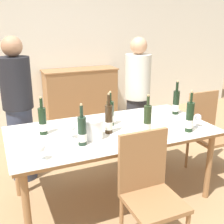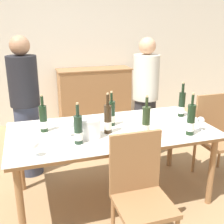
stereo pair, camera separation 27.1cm
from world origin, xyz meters
The scene contains 19 objects.
ground_plane centered at (0.00, 0.00, 0.00)m, with size 12.00×12.00×0.00m, color #A37F56.
back_wall centered at (0.00, 2.63, 1.40)m, with size 8.00×0.10×2.80m.
sideboard_cabinet centered at (0.40, 2.34, 0.49)m, with size 1.30×0.46×0.98m.
dining_table centered at (0.00, 0.00, 0.70)m, with size 2.00×1.01×0.76m.
ice_bucket centered at (-0.24, -0.13, 0.86)m, with size 0.20×0.20×0.18m.
wine_bottle_0 centered at (-0.38, -0.23, 0.88)m, with size 0.08×0.08×0.37m.
wine_bottle_1 centered at (-0.64, 0.15, 0.89)m, with size 0.07×0.07×0.37m.
wine_bottle_2 centered at (0.86, 0.15, 0.89)m, with size 0.07×0.07×0.39m.
wine_bottle_3 centered at (0.03, 0.11, 0.88)m, with size 0.07×0.07×0.36m.
wine_bottle_4 centered at (-0.06, -0.07, 0.89)m, with size 0.07×0.07×0.39m.
wine_bottle_5 centered at (0.66, -0.34, 0.90)m, with size 0.08×0.08×0.40m.
wine_bottle_6 centered at (0.24, -0.26, 0.90)m, with size 0.07×0.07×0.39m.
wine_glass_0 centered at (-0.42, -0.06, 0.87)m, with size 0.09×0.09×0.16m.
wine_glass_1 centered at (0.82, -0.27, 0.86)m, with size 0.07×0.07×0.14m.
wine_glass_2 centered at (-0.75, -0.37, 0.86)m, with size 0.08×0.08×0.14m.
chair_right_end centered at (1.29, 0.09, 0.55)m, with size 0.42×0.42×0.97m.
chair_near_front centered at (-0.01, -0.73, 0.55)m, with size 0.42×0.42×0.97m.
person_host centered at (-0.80, 0.77, 0.82)m, with size 0.33×0.33×1.64m.
person_guest_left centered at (0.70, 0.77, 0.80)m, with size 0.33×0.33×1.59m.
Camera 2 is at (-0.77, -2.46, 1.78)m, focal length 45.00 mm.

